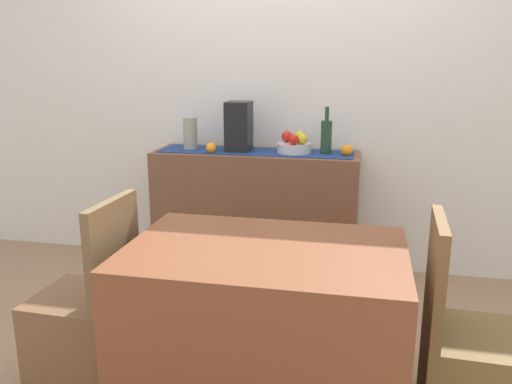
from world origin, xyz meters
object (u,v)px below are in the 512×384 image
at_px(dining_table, 265,331).
at_px(coffee_maker, 239,127).
at_px(fruit_bowl, 294,148).
at_px(chair_by_corner, 471,376).
at_px(sideboard_console, 256,214).
at_px(ceramic_vase, 190,133).
at_px(wine_bottle, 326,137).
at_px(chair_near_window, 87,332).

bearing_deg(dining_table, coffee_maker, 107.64).
bearing_deg(fruit_bowl, coffee_maker, 180.00).
distance_m(fruit_bowl, chair_by_corner, 1.83).
relative_size(sideboard_console, ceramic_vase, 6.20).
relative_size(wine_bottle, dining_table, 0.28).
bearing_deg(chair_near_window, coffee_maker, 76.00).
bearing_deg(chair_by_corner, ceramic_vase, 138.27).
height_order(fruit_bowl, coffee_maker, coffee_maker).
height_order(sideboard_console, chair_by_corner, chair_by_corner).
bearing_deg(chair_by_corner, chair_near_window, -179.95).
relative_size(coffee_maker, chair_near_window, 0.37).
distance_m(sideboard_console, wine_bottle, 0.72).
bearing_deg(wine_bottle, coffee_maker, 180.00).
xyz_separation_m(wine_bottle, dining_table, (-0.12, -1.45, -0.61)).
bearing_deg(ceramic_vase, sideboard_console, 0.00).
height_order(fruit_bowl, chair_by_corner, fruit_bowl).
bearing_deg(dining_table, ceramic_vase, 118.96).
relative_size(coffee_maker, ceramic_vase, 1.50).
distance_m(wine_bottle, chair_near_window, 1.88).
relative_size(sideboard_console, coffee_maker, 4.15).
bearing_deg(chair_near_window, fruit_bowl, 63.10).
height_order(coffee_maker, dining_table, coffee_maker).
relative_size(wine_bottle, chair_near_window, 0.34).
bearing_deg(ceramic_vase, fruit_bowl, 0.00).
distance_m(coffee_maker, chair_near_window, 1.68).
height_order(fruit_bowl, wine_bottle, wine_bottle).
relative_size(coffee_maker, chair_by_corner, 0.37).
bearing_deg(dining_table, sideboard_console, 103.39).
bearing_deg(wine_bottle, fruit_bowl, 180.00).
bearing_deg(sideboard_console, dining_table, -76.61).
height_order(sideboard_console, ceramic_vase, ceramic_vase).
height_order(coffee_maker, chair_by_corner, coffee_maker).
distance_m(sideboard_console, chair_by_corner, 1.87).
relative_size(fruit_bowl, chair_near_window, 0.25).
bearing_deg(wine_bottle, ceramic_vase, 180.00).
height_order(wine_bottle, dining_table, wine_bottle).
bearing_deg(wine_bottle, chair_by_corner, -64.17).
height_order(sideboard_console, fruit_bowl, fruit_bowl).
bearing_deg(wine_bottle, sideboard_console, 180.00).
bearing_deg(chair_by_corner, dining_table, -179.95).
xyz_separation_m(ceramic_vase, chair_near_window, (-0.02, -1.45, -0.71)).
xyz_separation_m(fruit_bowl, chair_by_corner, (0.91, -1.45, -0.64)).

